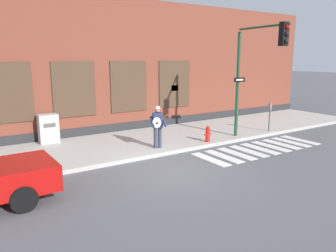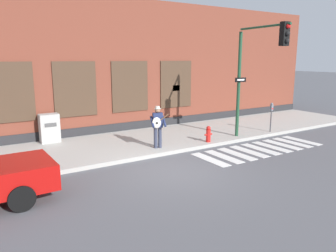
% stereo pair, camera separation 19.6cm
% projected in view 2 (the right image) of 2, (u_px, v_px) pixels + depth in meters
% --- Properties ---
extents(ground_plane, '(160.00, 160.00, 0.00)m').
position_uv_depth(ground_plane, '(173.00, 171.00, 10.91)').
color(ground_plane, '#56565B').
extents(sidewalk, '(28.00, 4.40, 0.15)m').
position_uv_depth(sidewalk, '(125.00, 144.00, 14.09)').
color(sidewalk, '#ADAAA3').
rests_on(sidewalk, ground).
extents(building_backdrop, '(28.00, 4.06, 6.52)m').
position_uv_depth(building_backdrop, '(89.00, 67.00, 16.93)').
color(building_backdrop, brown).
rests_on(building_backdrop, ground).
extents(crosswalk, '(5.78, 1.90, 0.01)m').
position_uv_depth(crosswalk, '(260.00, 149.00, 13.56)').
color(crosswalk, silver).
rests_on(crosswalk, ground).
extents(busker, '(0.72, 0.66, 1.70)m').
position_uv_depth(busker, '(158.00, 125.00, 13.00)').
color(busker, '#33384C').
rests_on(busker, sidewalk).
extents(traffic_light, '(0.67, 2.86, 4.88)m').
position_uv_depth(traffic_light, '(257.00, 62.00, 13.63)').
color(traffic_light, '#1E472D').
rests_on(traffic_light, sidewalk).
extents(parking_meter, '(0.13, 0.11, 1.44)m').
position_uv_depth(parking_meter, '(271.00, 113.00, 15.94)').
color(parking_meter, '#47474C').
rests_on(parking_meter, sidewalk).
extents(utility_box, '(0.80, 0.55, 1.23)m').
position_uv_depth(utility_box, '(49.00, 128.00, 14.00)').
color(utility_box, '#ADADA8').
rests_on(utility_box, sidewalk).
extents(fire_hydrant, '(0.38, 0.20, 0.70)m').
position_uv_depth(fire_hydrant, '(208.00, 134.00, 14.09)').
color(fire_hydrant, red).
rests_on(fire_hydrant, sidewalk).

